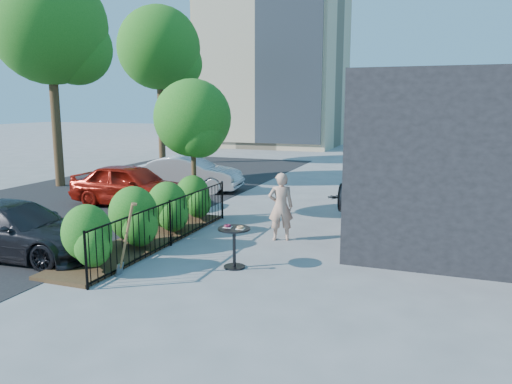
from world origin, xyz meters
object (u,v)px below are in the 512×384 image
at_px(cafe_table, 234,240).
at_px(car_red, 131,185).
at_px(patio_tree, 194,123).
at_px(street_tree_far, 160,53).
at_px(street_tree_near, 51,34).
at_px(shovel, 125,243).
at_px(car_silver, 189,174).
at_px(woman, 281,207).
at_px(car_darkgrey, 15,229).

xyz_separation_m(cafe_table, car_red, (-5.50, 4.55, 0.12)).
distance_m(patio_tree, street_tree_far, 13.95).
distance_m(street_tree_far, car_red, 12.61).
bearing_deg(street_tree_far, street_tree_near, -90.00).
distance_m(shovel, car_red, 6.86).
relative_size(shovel, car_red, 0.37).
relative_size(patio_tree, car_silver, 0.98).
distance_m(woman, car_darkgrey, 6.02).
distance_m(street_tree_near, car_silver, 7.56).
distance_m(car_red, car_darkgrey, 5.52).
bearing_deg(woman, street_tree_near, -44.19).
bearing_deg(woman, car_silver, -66.56).
height_order(cafe_table, shovel, shovel).
bearing_deg(car_red, shovel, -146.40).
bearing_deg(cafe_table, car_darkgrey, -169.15).
xyz_separation_m(street_tree_far, car_darkgrey, (5.65, -15.83, -5.32)).
bearing_deg(shovel, woman, 59.94).
bearing_deg(car_darkgrey, car_red, 3.41).
bearing_deg(cafe_table, car_silver, 123.19).
xyz_separation_m(woman, car_silver, (-5.35, 5.45, -0.18)).
xyz_separation_m(street_tree_near, car_darkgrey, (5.65, -7.83, -5.32)).
xyz_separation_m(street_tree_near, cafe_table, (10.45, -6.91, -5.34)).
xyz_separation_m(street_tree_near, street_tree_far, (0.00, 8.00, 0.00)).
bearing_deg(woman, cafe_table, 62.47).
relative_size(street_tree_near, street_tree_far, 1.00).
bearing_deg(street_tree_near, patio_tree, -22.57).
bearing_deg(car_red, street_tree_far, 26.19).
distance_m(woman, shovel, 4.07).
distance_m(patio_tree, woman, 3.84).
relative_size(car_red, car_darkgrey, 0.99).
bearing_deg(car_silver, patio_tree, -155.91).
bearing_deg(car_darkgrey, street_tree_far, 15.74).
bearing_deg(cafe_table, patio_tree, 126.57).
distance_m(street_tree_near, shovel, 12.98).
xyz_separation_m(patio_tree, street_tree_near, (-7.70, 3.20, 3.15)).
distance_m(street_tree_far, woman, 17.29).
relative_size(street_tree_far, car_darkgrey, 2.00).
distance_m(patio_tree, shovel, 5.43).
height_order(cafe_table, car_darkgrey, car_darkgrey).
xyz_separation_m(patio_tree, woman, (3.01, -1.39, -1.93)).
height_order(woman, car_silver, woman).
bearing_deg(woman, car_darkgrey, 11.59).
relative_size(car_silver, car_darkgrey, 0.97).
xyz_separation_m(street_tree_near, woman, (10.71, -4.59, -5.08)).
height_order(car_red, car_darkgrey, car_red).
height_order(street_tree_near, car_red, street_tree_near).
height_order(patio_tree, car_red, patio_tree).
relative_size(patio_tree, cafe_table, 4.43).
bearing_deg(street_tree_far, cafe_table, -54.97).
relative_size(patio_tree, woman, 2.35).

